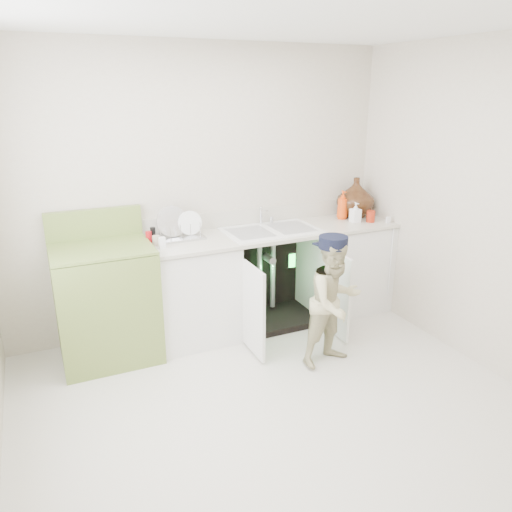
{
  "coord_description": "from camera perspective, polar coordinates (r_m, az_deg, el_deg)",
  "views": [
    {
      "loc": [
        -1.37,
        -2.68,
        2.12
      ],
      "look_at": [
        0.17,
        0.7,
        0.87
      ],
      "focal_mm": 35.0,
      "sensor_mm": 36.0,
      "label": 1
    }
  ],
  "objects": [
    {
      "name": "avocado_stove",
      "position": [
        4.21,
        -16.75,
        -4.95
      ],
      "size": [
        0.77,
        0.65,
        1.19
      ],
      "color": "olive",
      "rests_on": "ground"
    },
    {
      "name": "ground",
      "position": [
        3.68,
        2.19,
        -16.53
      ],
      "size": [
        3.5,
        3.5,
        0.0
      ],
      "primitive_type": "plane",
      "color": "beige",
      "rests_on": "ground"
    },
    {
      "name": "repair_worker",
      "position": [
        3.98,
        8.96,
        -5.09
      ],
      "size": [
        0.57,
        0.77,
        1.06
      ],
      "rotation": [
        0.0,
        0.0,
        0.17
      ],
      "color": "beige",
      "rests_on": "ground"
    },
    {
      "name": "room_shell",
      "position": [
        3.13,
        2.47,
        2.5
      ],
      "size": [
        6.0,
        5.5,
        1.26
      ],
      "color": "beige",
      "rests_on": "ground"
    },
    {
      "name": "counter_run",
      "position": [
        4.66,
        2.18,
        -1.87
      ],
      "size": [
        2.44,
        1.02,
        1.28
      ],
      "color": "white",
      "rests_on": "ground"
    }
  ]
}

